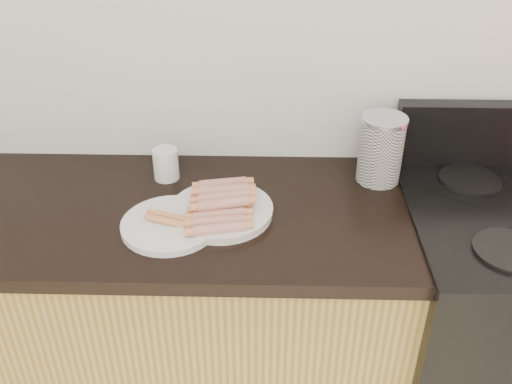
{
  "coord_description": "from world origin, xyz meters",
  "views": [
    {
      "loc": [
        0.01,
        0.38,
        1.8
      ],
      "look_at": [
        -0.02,
        1.62,
        1.01
      ],
      "focal_mm": 40.0,
      "sensor_mm": 36.0,
      "label": 1
    }
  ],
  "objects_px": {
    "side_plate": "(170,225)",
    "canister": "(381,149)",
    "stove": "(510,332)",
    "mug": "(166,164)",
    "main_plate": "(222,212)"
  },
  "relations": [
    {
      "from": "canister",
      "to": "mug",
      "type": "height_order",
      "value": "canister"
    },
    {
      "from": "stove",
      "to": "canister",
      "type": "bearing_deg",
      "value": 156.71
    },
    {
      "from": "mug",
      "to": "side_plate",
      "type": "bearing_deg",
      "value": -79.38
    },
    {
      "from": "main_plate",
      "to": "canister",
      "type": "relative_size",
      "value": 1.36
    },
    {
      "from": "stove",
      "to": "mug",
      "type": "relative_size",
      "value": 9.54
    },
    {
      "from": "stove",
      "to": "main_plate",
      "type": "height_order",
      "value": "main_plate"
    },
    {
      "from": "main_plate",
      "to": "side_plate",
      "type": "xyz_separation_m",
      "value": [
        -0.13,
        -0.06,
        0.0
      ]
    },
    {
      "from": "canister",
      "to": "stove",
      "type": "bearing_deg",
      "value": -23.29
    },
    {
      "from": "main_plate",
      "to": "stove",
      "type": "bearing_deg",
      "value": 0.59
    },
    {
      "from": "stove",
      "to": "side_plate",
      "type": "xyz_separation_m",
      "value": [
        -1.03,
        -0.07,
        0.45
      ]
    },
    {
      "from": "side_plate",
      "to": "canister",
      "type": "bearing_deg",
      "value": 23.94
    },
    {
      "from": "stove",
      "to": "main_plate",
      "type": "relative_size",
      "value": 3.25
    },
    {
      "from": "canister",
      "to": "mug",
      "type": "xyz_separation_m",
      "value": [
        -0.64,
        -0.01,
        -0.06
      ]
    },
    {
      "from": "side_plate",
      "to": "canister",
      "type": "height_order",
      "value": "canister"
    },
    {
      "from": "main_plate",
      "to": "side_plate",
      "type": "bearing_deg",
      "value": -154.67
    }
  ]
}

